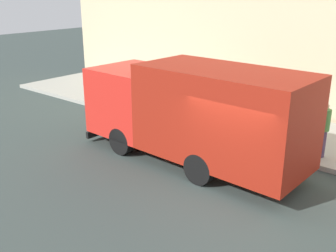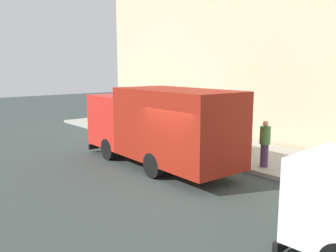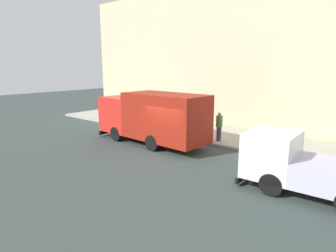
{
  "view_description": "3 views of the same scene",
  "coord_description": "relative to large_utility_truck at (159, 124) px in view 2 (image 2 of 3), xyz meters",
  "views": [
    {
      "loc": [
        -8.22,
        -4.78,
        5.18
      ],
      "look_at": [
        0.6,
        2.51,
        1.19
      ],
      "focal_mm": 42.65,
      "sensor_mm": 36.0,
      "label": 1
    },
    {
      "loc": [
        -7.33,
        -8.5,
        3.83
      ],
      "look_at": [
        1.6,
        1.99,
        1.54
      ],
      "focal_mm": 37.65,
      "sensor_mm": 36.0,
      "label": 2
    },
    {
      "loc": [
        -11.07,
        -9.59,
        4.6
      ],
      "look_at": [
        1.23,
        0.82,
        1.21
      ],
      "focal_mm": 30.69,
      "sensor_mm": 36.0,
      "label": 3
    }
  ],
  "objects": [
    {
      "name": "ground",
      "position": [
        -1.1,
        -1.95,
        -1.67
      ],
      "size": [
        80.0,
        80.0,
        0.0
      ],
      "primitive_type": "plane",
      "color": "#36423E"
    },
    {
      "name": "sidewalk",
      "position": [
        4.05,
        -1.95,
        -1.59
      ],
      "size": [
        4.3,
        30.0,
        0.16
      ],
      "primitive_type": "cube",
      "color": "#A6A69A",
      "rests_on": "ground"
    },
    {
      "name": "street_sign_post",
      "position": [
        2.23,
        0.54,
        -0.15
      ],
      "size": [
        0.44,
        0.08,
        2.28
      ],
      "color": "#4C5156",
      "rests_on": "sidewalk"
    },
    {
      "name": "pedestrian_standing",
      "position": [
        2.6,
        -3.05,
        -0.6
      ],
      "size": [
        0.54,
        0.54,
        1.75
      ],
      "rotation": [
        0.0,
        0.0,
        2.11
      ],
      "color": "#4A3755",
      "rests_on": "sidewalk"
    },
    {
      "name": "pedestrian_walking",
      "position": [
        3.27,
        -0.26,
        -0.68
      ],
      "size": [
        0.52,
        0.52,
        1.6
      ],
      "rotation": [
        0.0,
        0.0,
        3.75
      ],
      "color": "#43415B",
      "rests_on": "sidewalk"
    },
    {
      "name": "building_facade",
      "position": [
        6.7,
        -1.95,
        3.58
      ],
      "size": [
        0.5,
        30.0,
        10.5
      ],
      "primitive_type": "cube",
      "color": "beige",
      "rests_on": "ground"
    },
    {
      "name": "large_utility_truck",
      "position": [
        0.0,
        0.0,
        0.0
      ],
      "size": [
        2.61,
        7.47,
        3.07
      ],
      "rotation": [
        0.0,
        0.0,
        -0.03
      ],
      "color": "red",
      "rests_on": "ground"
    }
  ]
}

